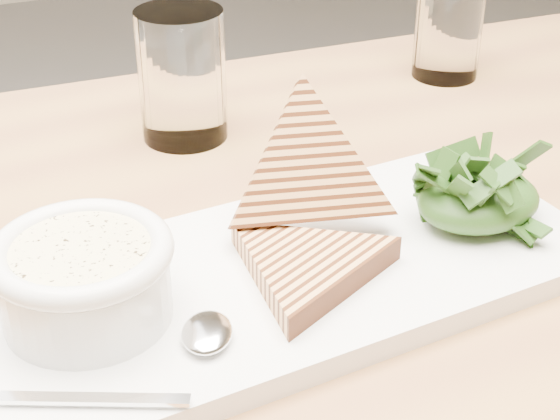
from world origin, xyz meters
name	(u,v)px	position (x,y,z in m)	size (l,w,h in m)	color
table_top	(446,254)	(0.18, -0.18, 0.70)	(1.23, 0.82, 0.04)	#A87641
platter	(292,275)	(0.04, -0.19, 0.73)	(0.43, 0.19, 0.02)	white
soup_bowl	(86,289)	(-0.10, -0.19, 0.76)	(0.10, 0.10, 0.04)	white
soup	(81,254)	(-0.10, -0.19, 0.78)	(0.09, 0.09, 0.01)	#F5E4A6
bowl_rim	(80,251)	(-0.10, -0.19, 0.79)	(0.11, 0.11, 0.01)	white
sandwich_flat	(307,267)	(0.04, -0.21, 0.75)	(0.14, 0.14, 0.02)	tan
sandwich_lean	(309,173)	(0.07, -0.16, 0.78)	(0.14, 0.14, 0.08)	tan
salad_base	(478,200)	(0.19, -0.20, 0.76)	(0.09, 0.07, 0.04)	black
arugula_pile	(480,190)	(0.19, -0.20, 0.76)	(0.11, 0.10, 0.05)	#3A6320
spoon_bowl	(207,332)	(-0.04, -0.25, 0.74)	(0.03, 0.04, 0.01)	silver
spoon_handle	(95,399)	(-0.12, -0.27, 0.74)	(0.11, 0.01, 0.00)	silver
glass_near	(182,76)	(0.05, 0.06, 0.78)	(0.08, 0.08, 0.12)	white
glass_far	(449,27)	(0.35, 0.09, 0.77)	(0.07, 0.07, 0.11)	white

